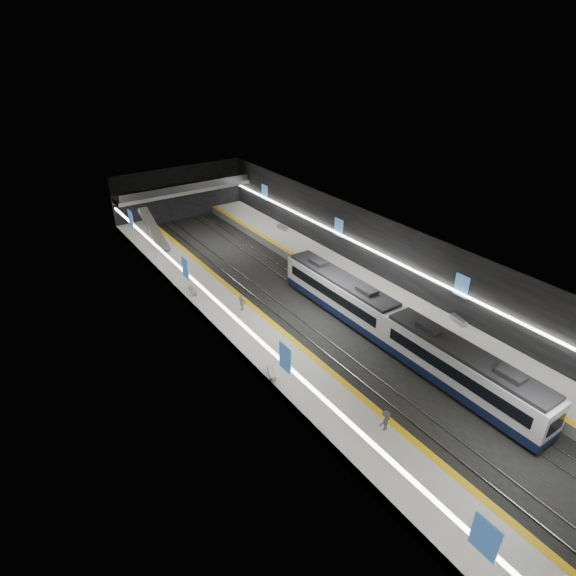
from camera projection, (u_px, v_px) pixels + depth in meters
ground at (323, 321)px, 47.95m from camera, size 70.00×70.00×0.00m
ceiling at (326, 247)px, 44.14m from camera, size 20.00×70.00×0.04m
wall_left at (232, 316)px, 41.11m from camera, size 0.04×70.00×8.00m
wall_right at (399, 260)px, 50.98m from camera, size 0.04×70.00×8.00m
wall_back at (180, 194)px, 71.51m from camera, size 20.00×0.04×8.00m
platform_left at (259, 341)px, 44.01m from camera, size 5.00×70.00×1.00m
tile_surface_left at (259, 336)px, 43.77m from camera, size 5.00×70.00×0.02m
tactile_strip_left at (279, 328)px, 44.85m from camera, size 0.60×70.00×0.02m
platform_right at (379, 296)px, 51.41m from camera, size 5.00×70.00×1.00m
tile_surface_right at (379, 291)px, 51.17m from camera, size 5.00×70.00×0.02m
tactile_strip_right at (364, 297)px, 50.08m from camera, size 0.60×70.00×0.02m
rails at (323, 320)px, 47.92m from camera, size 6.52×70.00×0.12m
train at (394, 326)px, 43.08m from camera, size 2.69×30.04×3.60m
ad_posters at (319, 277)px, 46.53m from camera, size 19.94×53.50×2.20m
cove_light_left at (235, 318)px, 41.31m from camera, size 0.25×68.60×0.12m
cove_light_right at (398, 263)px, 50.97m from camera, size 0.25×68.60×0.12m
mezzanine_bridge at (185, 190)px, 69.51m from camera, size 20.00×3.00×1.50m
escalator at (154, 229)px, 61.79m from camera, size 1.20×7.50×3.92m
bench_left_near at (271, 373)px, 38.79m from camera, size 1.11×1.79×0.43m
bench_left_far at (193, 291)px, 50.82m from camera, size 0.78×1.81×0.43m
bench_right_near at (458, 320)px, 45.77m from camera, size 0.95×2.01×0.47m
bench_right_far at (282, 228)px, 66.87m from camera, size 0.72×2.03×0.49m
passenger_right_a at (437, 331)px, 43.10m from camera, size 0.40×0.58×1.54m
passenger_left_a at (242, 302)px, 47.42m from camera, size 0.64×1.09×1.74m
passenger_left_b at (385, 421)px, 33.23m from camera, size 1.09×0.68×1.62m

